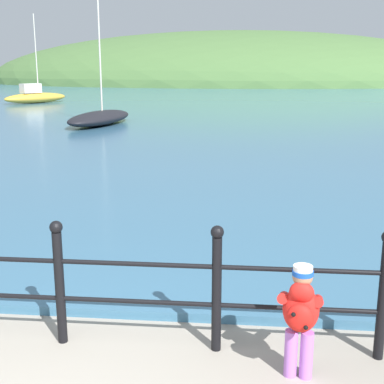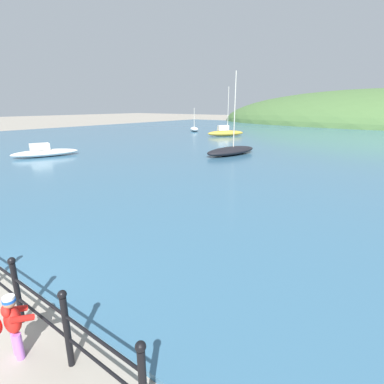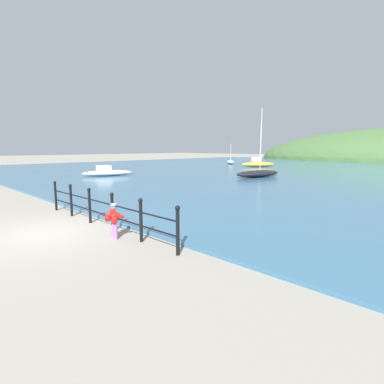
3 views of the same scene
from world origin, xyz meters
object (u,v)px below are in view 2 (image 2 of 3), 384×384
boat_blue_hull (194,129)px  child_in_coat (11,322)px  boat_mid_harbor (225,132)px  boat_white_sailboat (231,151)px  boat_twin_mast (45,152)px

boat_blue_hull → child_in_coat: bearing=-57.4°
boat_mid_harbor → boat_white_sailboat: 13.59m
boat_white_sailboat → boat_twin_mast: bearing=-139.7°
boat_white_sailboat → boat_blue_hull: (-14.23, 14.82, -0.01)m
boat_mid_harbor → boat_blue_hull: boat_mid_harbor is taller
child_in_coat → boat_twin_mast: bearing=150.9°
boat_twin_mast → boat_white_sailboat: size_ratio=0.80×
child_in_coat → boat_twin_mast: boat_twin_mast is taller
child_in_coat → boat_white_sailboat: boat_white_sailboat is taller
boat_mid_harbor → boat_twin_mast: boat_mid_harbor is taller
boat_mid_harbor → boat_white_sailboat: bearing=-57.5°
child_in_coat → boat_mid_harbor: (-13.78, 29.03, -0.10)m
child_in_coat → boat_white_sailboat: (-6.48, 17.58, -0.21)m
boat_twin_mast → boat_white_sailboat: (9.95, 8.44, -0.00)m
boat_mid_harbor → boat_twin_mast: (-2.66, -19.90, -0.11)m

